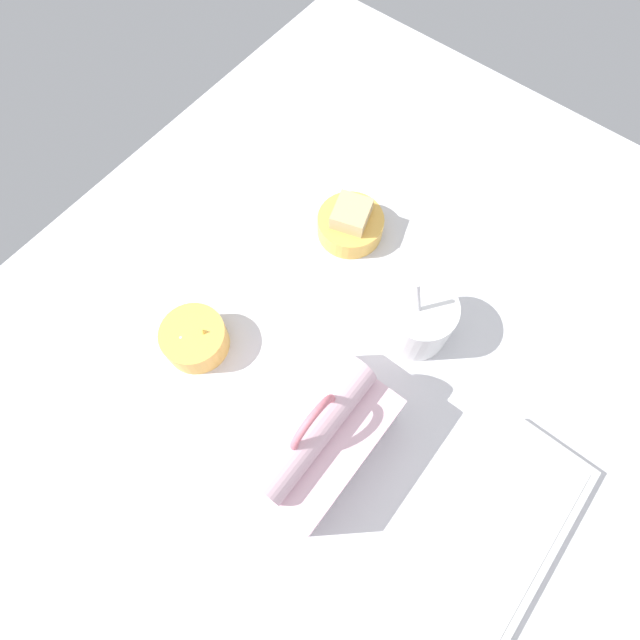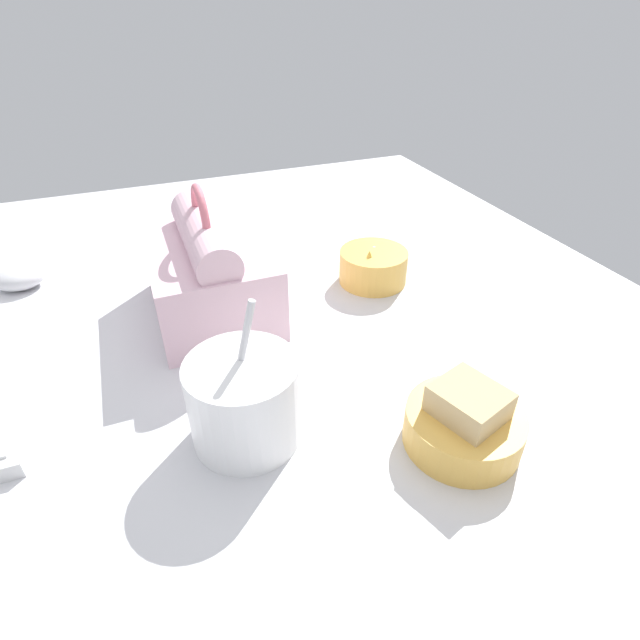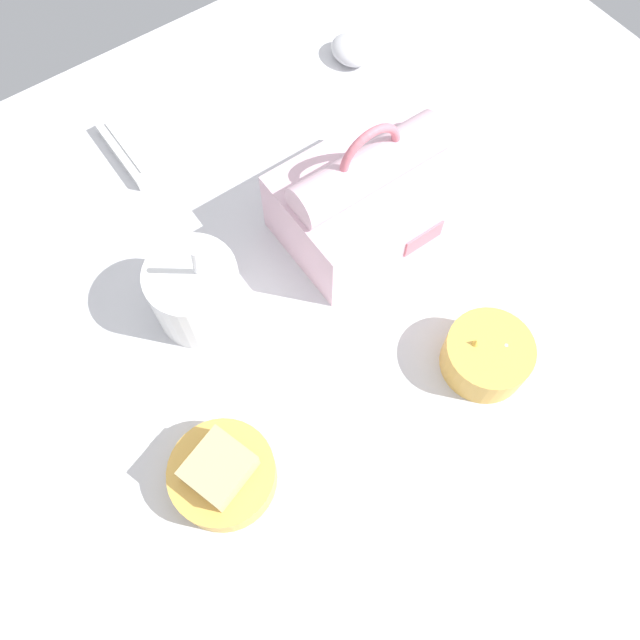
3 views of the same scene
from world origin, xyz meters
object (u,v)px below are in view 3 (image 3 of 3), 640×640
Objects in this scene: keyboard at (212,107)px; bento_bowl_sandwich at (222,474)px; bento_bowl_snacks at (486,355)px; soup_cup at (196,291)px; lunch_bag at (366,196)px; computer_mouse at (351,50)px.

bento_bowl_sandwich reaches higher than keyboard.
bento_bowl_sandwich is at bearing 169.07° from bento_bowl_snacks.
bento_bowl_snacks is (5.48, -52.71, 1.62)cm from keyboard.
soup_cup is 1.50× the size of bento_bowl_snacks.
soup_cup is at bearing 132.38° from bento_bowl_snacks.
lunch_bag is 1.39× the size of soup_cup.
keyboard is 3.06× the size of bento_bowl_snacks.
computer_mouse is (23.13, -2.97, 0.53)cm from keyboard.
bento_bowl_snacks is at bearing -91.30° from lunch_bag.
computer_mouse is (17.11, 25.54, -4.54)cm from lunch_bag.
bento_bowl_sandwich reaches higher than computer_mouse.
soup_cup is 1.32× the size of bento_bowl_sandwich.
keyboard is 53.02cm from bento_bowl_snacks.
soup_cup reaches higher than bento_bowl_sandwich.
bento_bowl_sandwich is (-32.74, -17.98, -3.54)cm from lunch_bag.
soup_cup is (-17.96, -27.02, 3.76)cm from keyboard.
bento_bowl_snacks reaches higher than keyboard.
bento_bowl_sandwich is 1.13× the size of bento_bowl_snacks.
lunch_bag reaches higher than bento_bowl_sandwich.
lunch_bag is at bearing -78.06° from keyboard.
bento_bowl_snacks is at bearing -47.62° from soup_cup.
computer_mouse is at bearing 56.19° from lunch_bag.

